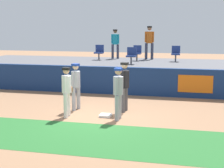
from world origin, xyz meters
TOP-DOWN VIEW (x-y plane):
  - ground_plane at (0.00, 0.00)m, footprint 60.00×60.00m
  - grass_foreground_strip at (0.00, -2.27)m, footprint 18.00×2.80m
  - first_base at (0.05, 0.07)m, footprint 0.40×0.40m
  - player_fielder_home at (-1.25, -0.24)m, footprint 0.35×0.55m
  - player_runner_visitor at (-1.29, 0.81)m, footprint 0.41×0.48m
  - player_coach_visitor at (0.56, -0.21)m, footprint 0.35×0.50m
  - player_umpire at (0.55, 0.96)m, footprint 0.39×0.51m
  - field_wall at (0.02, 4.09)m, footprint 18.00×0.26m
  - bleacher_platform at (0.00, 6.66)m, footprint 18.00×4.80m
  - seat_back_left at (-2.16, 7.33)m, footprint 0.48×0.44m
  - seat_back_right at (2.10, 7.33)m, footprint 0.45×0.44m
  - seat_front_center at (-0.00, 5.53)m, footprint 0.48×0.44m
  - seat_back_center at (0.00, 7.33)m, footprint 0.44×0.44m
  - spectator_hooded at (0.55, 8.24)m, footprint 0.53×0.37m
  - spectator_capped at (-1.43, 8.20)m, footprint 0.47×0.35m

SIDE VIEW (x-z plane):
  - ground_plane at x=0.00m, z-range 0.00..0.00m
  - grass_foreground_strip at x=0.00m, z-range 0.00..0.01m
  - first_base at x=0.05m, z-range 0.00..0.08m
  - bleacher_platform at x=0.00m, z-range 0.00..1.28m
  - field_wall at x=0.02m, z-range 0.00..1.29m
  - player_fielder_home at x=-1.25m, z-range 0.13..1.88m
  - player_runner_visitor at x=-1.29m, z-range 0.14..1.90m
  - player_coach_visitor at x=0.56m, z-range 0.14..1.91m
  - player_umpire at x=0.55m, z-range 0.15..1.98m
  - seat_back_center at x=0.00m, z-range 1.33..2.17m
  - seat_back_right at x=2.10m, z-range 1.33..2.17m
  - seat_back_left at x=-2.16m, z-range 1.33..2.17m
  - seat_front_center at x=0.00m, z-range 1.33..2.17m
  - spectator_capped at x=-1.43m, z-range 1.41..3.11m
  - spectator_hooded at x=0.55m, z-range 1.43..3.31m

